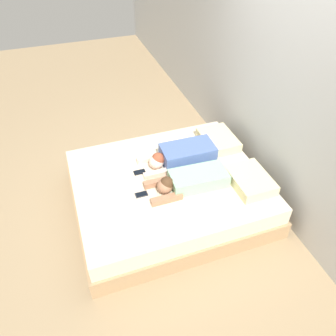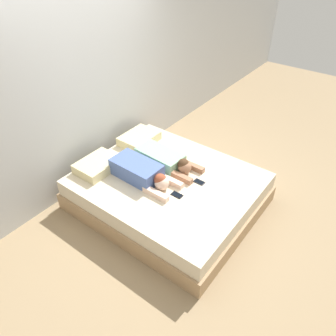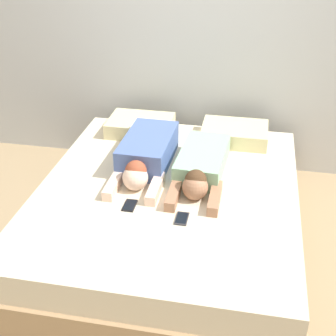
# 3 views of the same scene
# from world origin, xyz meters

# --- Properties ---
(ground_plane) EXTENTS (12.00, 12.00, 0.00)m
(ground_plane) POSITION_xyz_m (0.00, 0.00, 0.00)
(ground_plane) COLOR #9E8460
(wall_back) EXTENTS (12.00, 0.06, 2.60)m
(wall_back) POSITION_xyz_m (0.00, 1.23, 1.30)
(wall_back) COLOR silver
(wall_back) RESTS_ON ground_plane
(bed) EXTENTS (1.84, 2.16, 0.44)m
(bed) POSITION_xyz_m (0.00, 0.00, 0.22)
(bed) COLOR tan
(bed) RESTS_ON ground_plane
(pillow_head_left) EXTENTS (0.54, 0.40, 0.12)m
(pillow_head_left) POSITION_xyz_m (-0.40, 0.82, 0.50)
(pillow_head_left) COLOR beige
(pillow_head_left) RESTS_ON bed
(pillow_head_right) EXTENTS (0.54, 0.40, 0.12)m
(pillow_head_right) POSITION_xyz_m (0.40, 0.82, 0.50)
(pillow_head_right) COLOR beige
(pillow_head_right) RESTS_ON bed
(person_left) EXTENTS (0.36, 0.91, 0.21)m
(person_left) POSITION_xyz_m (-0.21, 0.24, 0.54)
(person_left) COLOR #4C66A5
(person_left) RESTS_ON bed
(person_right) EXTENTS (0.35, 0.91, 0.20)m
(person_right) POSITION_xyz_m (0.20, 0.18, 0.52)
(person_right) COLOR #8CBF99
(person_right) RESTS_ON bed
(cell_phone_left) EXTENTS (0.08, 0.14, 0.01)m
(cell_phone_left) POSITION_xyz_m (-0.20, -0.28, 0.45)
(cell_phone_left) COLOR black
(cell_phone_left) RESTS_ON bed
(cell_phone_right) EXTENTS (0.08, 0.14, 0.01)m
(cell_phone_right) POSITION_xyz_m (0.16, -0.36, 0.45)
(cell_phone_right) COLOR #2D2D33
(cell_phone_right) RESTS_ON bed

